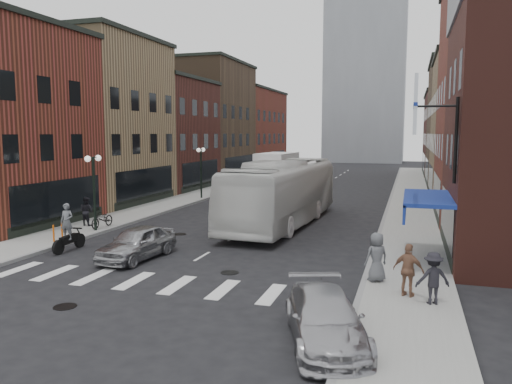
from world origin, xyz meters
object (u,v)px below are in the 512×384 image
ped_left_solo (86,211)px  ped_right_b (408,270)px  sedan_left_far (251,205)px  billboard_sign (418,108)px  sedan_left_near (137,243)px  streetlamp_far (201,163)px  ped_right_c (377,257)px  motorcycle_rider (68,229)px  streetlamp_near (94,178)px  box_truck (274,175)px  ped_right_a (433,278)px  bike_rack (58,232)px  parked_bicycle (102,219)px  transit_bus (283,193)px  curb_car (325,319)px

ped_left_solo → ped_right_b: size_ratio=0.95×
sedan_left_far → ped_right_b: ped_right_b is taller
billboard_sign → sedan_left_near: bearing=-176.4°
streetlamp_far → ped_right_c: (14.80, -18.97, -1.91)m
streetlamp_far → motorcycle_rider: (1.30, -17.88, -1.90)m
motorcycle_rider → streetlamp_near: bearing=103.7°
box_truck → ped_right_a: (11.83, -25.26, -0.81)m
bike_rack → sedan_left_near: 5.38m
streetlamp_far → parked_bicycle: (-0.10, -13.23, -2.30)m
streetlamp_near → bike_rack: (-0.20, -2.70, -2.36)m
streetlamp_far → sedan_left_far: bearing=-48.1°
streetlamp_far → bike_rack: streetlamp_far is taller
billboard_sign → sedan_left_far: bearing=132.8°
streetlamp_near → box_truck: (4.74, 18.43, -1.16)m
billboard_sign → parked_bicycle: billboard_sign is taller
sedan_left_near → ped_left_solo: bearing=145.7°
billboard_sign → parked_bicycle: bearing=165.1°
parked_bicycle → ped_right_c: (14.90, -5.74, 0.39)m
streetlamp_far → sedan_left_near: 18.98m
parked_bicycle → ped_right_b: ped_right_b is taller
box_truck → transit_bus: (4.11, -13.09, 0.10)m
sedan_left_near → parked_bicycle: sedan_left_near is taller
streetlamp_far → box_truck: bearing=43.1°
streetlamp_near → ped_right_b: size_ratio=2.44×
curb_car → ped_right_c: 5.38m
ped_right_c → motorcycle_rider: bearing=-39.3°
transit_bus → ped_left_solo: (-10.13, -4.31, -0.91)m
ped_right_a → ped_left_solo: bearing=-42.1°
sedan_left_near → transit_bus: bearing=73.4°
streetlamp_near → streetlamp_far: bearing=90.0°
streetlamp_near → sedan_left_near: size_ratio=1.00×
motorcycle_rider → parked_bicycle: size_ratio=1.22×
streetlamp_far → transit_bus: 12.43m
transit_bus → parked_bicycle: bearing=-150.0°
sedan_left_near → ped_right_b: (10.89, -2.15, 0.29)m
streetlamp_far → motorcycle_rider: 18.03m
transit_bus → ped_right_a: (7.72, -12.17, -0.92)m
streetlamp_far → curb_car: (13.90, -24.26, -2.28)m
ped_left_solo → ped_right_c: bearing=167.6°
motorcycle_rider → parked_bicycle: motorcycle_rider is taller
transit_bus → ped_right_b: transit_bus is taller
box_truck → sedan_left_near: bearing=-85.7°
billboard_sign → motorcycle_rider: 15.56m
ped_left_solo → bike_rack: bearing=114.3°
ped_right_a → streetlamp_near: bearing=-40.7°
billboard_sign → ped_right_b: bearing=-92.5°
parked_bicycle → transit_bus: bearing=29.5°
bike_rack → transit_bus: size_ratio=0.06×
motorcycle_rider → ped_right_c: motorcycle_rider is taller
streetlamp_far → sedan_left_far: 9.89m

